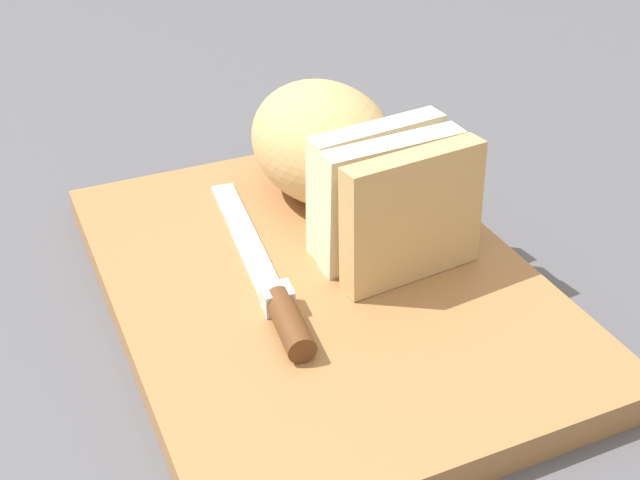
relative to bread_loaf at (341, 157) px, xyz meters
name	(u,v)px	position (x,y,z in m)	size (l,w,h in m)	color
ground_plane	(320,299)	(0.08, -0.06, -0.07)	(3.00, 3.00, 0.00)	#4C4C51
cutting_board	(320,286)	(0.08, -0.06, -0.06)	(0.42, 0.31, 0.02)	#9E6B3D
bread_loaf	(341,157)	(0.00, 0.00, 0.00)	(0.24, 0.13, 0.10)	tan
bread_knife	(276,296)	(0.10, -0.10, -0.04)	(0.25, 0.05, 0.02)	silver
crumb_near_knife	(372,224)	(0.04, 0.01, -0.05)	(0.01, 0.01, 0.01)	tan
crumb_near_loaf	(315,251)	(0.05, -0.05, -0.05)	(0.00, 0.00, 0.00)	tan
crumb_stray_left	(347,259)	(0.07, -0.03, -0.05)	(0.00, 0.00, 0.00)	tan
crumb_stray_right	(326,249)	(0.06, -0.04, -0.05)	(0.01, 0.01, 0.01)	tan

